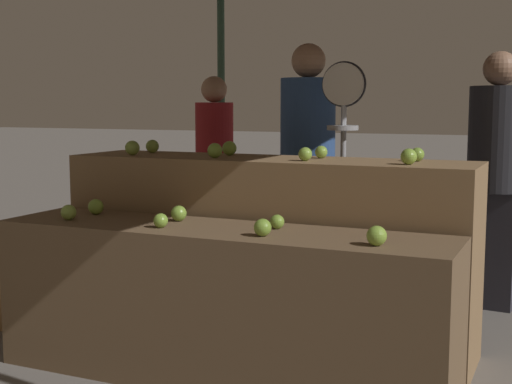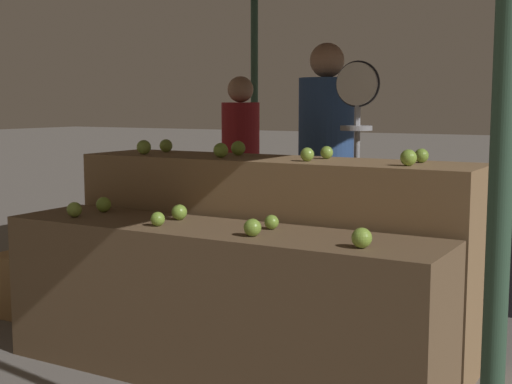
# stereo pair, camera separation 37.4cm
# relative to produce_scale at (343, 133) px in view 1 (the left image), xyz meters

# --- Properties ---
(ground_plane) EXTENTS (60.00, 60.00, 0.00)m
(ground_plane) POSITION_rel_produce_scale_xyz_m (-0.24, -1.26, -1.21)
(ground_plane) COLOR #66605B
(display_counter_front) EXTENTS (2.34, 0.55, 0.78)m
(display_counter_front) POSITION_rel_produce_scale_xyz_m (-0.24, -1.26, -0.82)
(display_counter_front) COLOR brown
(display_counter_front) RESTS_ON ground_plane
(display_counter_back) EXTENTS (2.34, 0.55, 1.09)m
(display_counter_back) POSITION_rel_produce_scale_xyz_m (-0.24, -0.66, -0.67)
(display_counter_back) COLOR olive
(display_counter_back) RESTS_ON ground_plane
(apple_front_0) EXTENTS (0.08, 0.08, 0.08)m
(apple_front_0) POSITION_rel_produce_scale_xyz_m (-1.08, -1.37, -0.39)
(apple_front_0) COLOR #8EB247
(apple_front_0) RESTS_ON display_counter_front
(apple_front_1) EXTENTS (0.07, 0.07, 0.07)m
(apple_front_1) POSITION_rel_produce_scale_xyz_m (-0.51, -1.37, -0.39)
(apple_front_1) COLOR #7AA338
(apple_front_1) RESTS_ON display_counter_front
(apple_front_2) EXTENTS (0.08, 0.08, 0.08)m
(apple_front_2) POSITION_rel_produce_scale_xyz_m (0.05, -1.37, -0.39)
(apple_front_2) COLOR #7AA338
(apple_front_2) RESTS_ON display_counter_front
(apple_front_3) EXTENTS (0.09, 0.09, 0.09)m
(apple_front_3) POSITION_rel_produce_scale_xyz_m (0.59, -1.38, -0.39)
(apple_front_3) COLOR #84AD3D
(apple_front_3) RESTS_ON display_counter_front
(apple_front_4) EXTENTS (0.09, 0.09, 0.09)m
(apple_front_4) POSITION_rel_produce_scale_xyz_m (-1.07, -1.15, -0.39)
(apple_front_4) COLOR #84AD3D
(apple_front_4) RESTS_ON display_counter_front
(apple_front_5) EXTENTS (0.08, 0.08, 0.08)m
(apple_front_5) POSITION_rel_produce_scale_xyz_m (-0.53, -1.16, -0.39)
(apple_front_5) COLOR #7AA338
(apple_front_5) RESTS_ON display_counter_front
(apple_front_6) EXTENTS (0.07, 0.07, 0.07)m
(apple_front_6) POSITION_rel_produce_scale_xyz_m (0.03, -1.17, -0.39)
(apple_front_6) COLOR #7AA338
(apple_front_6) RESTS_ON display_counter_front
(apple_back_0) EXTENTS (0.09, 0.09, 0.09)m
(apple_back_0) POSITION_rel_produce_scale_xyz_m (-1.07, -0.78, -0.08)
(apple_back_0) COLOR #8EB247
(apple_back_0) RESTS_ON display_counter_back
(apple_back_1) EXTENTS (0.09, 0.09, 0.09)m
(apple_back_1) POSITION_rel_produce_scale_xyz_m (-0.51, -0.77, -0.08)
(apple_back_1) COLOR #84AD3D
(apple_back_1) RESTS_ON display_counter_back
(apple_back_2) EXTENTS (0.07, 0.07, 0.07)m
(apple_back_2) POSITION_rel_produce_scale_xyz_m (0.03, -0.76, -0.09)
(apple_back_2) COLOR #84AD3D
(apple_back_2) RESTS_ON display_counter_back
(apple_back_3) EXTENTS (0.08, 0.08, 0.08)m
(apple_back_3) POSITION_rel_produce_scale_xyz_m (0.59, -0.77, -0.08)
(apple_back_3) COLOR #84AD3D
(apple_back_3) RESTS_ON display_counter_back
(apple_back_4) EXTENTS (0.08, 0.08, 0.08)m
(apple_back_4) POSITION_rel_produce_scale_xyz_m (-1.07, -0.55, -0.08)
(apple_back_4) COLOR #8EB247
(apple_back_4) RESTS_ON display_counter_back
(apple_back_5) EXTENTS (0.09, 0.09, 0.09)m
(apple_back_5) POSITION_rel_produce_scale_xyz_m (-0.53, -0.56, -0.08)
(apple_back_5) COLOR #84AD3D
(apple_back_5) RESTS_ON display_counter_back
(apple_back_6) EXTENTS (0.07, 0.07, 0.07)m
(apple_back_6) POSITION_rel_produce_scale_xyz_m (0.04, -0.55, -0.09)
(apple_back_6) COLOR #84AD3D
(apple_back_6) RESTS_ON display_counter_back
(apple_back_7) EXTENTS (0.07, 0.07, 0.07)m
(apple_back_7) POSITION_rel_produce_scale_xyz_m (0.58, -0.55, -0.09)
(apple_back_7) COLOR #7AA338
(apple_back_7) RESTS_ON display_counter_back
(produce_scale) EXTENTS (0.29, 0.20, 1.66)m
(produce_scale) POSITION_rel_produce_scale_xyz_m (0.00, 0.00, 0.00)
(produce_scale) COLOR #99999E
(produce_scale) RESTS_ON ground_plane
(person_vendor_at_scale) EXTENTS (0.46, 0.46, 1.80)m
(person_vendor_at_scale) POSITION_rel_produce_scale_xyz_m (-0.36, 0.33, -0.17)
(person_vendor_at_scale) COLOR #2D2D38
(person_vendor_at_scale) RESTS_ON ground_plane
(person_customer_left) EXTENTS (0.41, 0.41, 1.61)m
(person_customer_left) POSITION_rel_produce_scale_xyz_m (-1.35, 0.82, -0.27)
(person_customer_left) COLOR #2D2D38
(person_customer_left) RESTS_ON ground_plane
(person_customer_right) EXTENTS (0.42, 0.42, 1.74)m
(person_customer_right) POSITION_rel_produce_scale_xyz_m (0.87, 0.65, -0.21)
(person_customer_right) COLOR #2D2D38
(person_customer_right) RESTS_ON ground_plane
(wooden_crate_side) EXTENTS (0.41, 0.41, 0.41)m
(wooden_crate_side) POSITION_rel_produce_scale_xyz_m (-1.94, -0.93, -1.01)
(wooden_crate_side) COLOR #9E7547
(wooden_crate_side) RESTS_ON ground_plane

